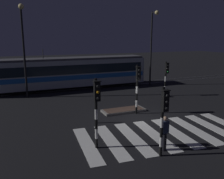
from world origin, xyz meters
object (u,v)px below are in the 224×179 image
object	(u,v)px
traffic_light_corner_near_left	(97,103)
traffic_light_kerb_mid_left	(164,112)
bollard_island_edge	(96,115)
traffic_light_median_centre	(138,82)
street_lamp_trackside_left	(23,41)
tram	(69,72)
pedestrian_waiting_at_kerb	(164,133)
street_lamp_trackside_right	(152,40)
traffic_light_corner_far_right	(166,74)

from	to	relation	value
traffic_light_corner_near_left	traffic_light_kerb_mid_left	bearing A→B (deg)	-38.20
traffic_light_kerb_mid_left	bollard_island_edge	bearing A→B (deg)	103.53
traffic_light_median_centre	bollard_island_edge	size ratio (longest dim) A/B	3.12
street_lamp_trackside_left	traffic_light_corner_near_left	bearing A→B (deg)	-78.45
traffic_light_corner_near_left	street_lamp_trackside_left	world-z (taller)	street_lamp_trackside_left
tram	bollard_island_edge	bearing A→B (deg)	-93.97
traffic_light_corner_near_left	pedestrian_waiting_at_kerb	size ratio (longest dim) A/B	2.03
traffic_light_kerb_mid_left	pedestrian_waiting_at_kerb	bearing A→B (deg)	47.55
tram	bollard_island_edge	size ratio (longest dim) A/B	14.99
traffic_light_kerb_mid_left	traffic_light_corner_near_left	xyz separation A→B (m)	(-2.43, 1.91, 0.16)
street_lamp_trackside_left	bollard_island_edge	size ratio (longest dim) A/B	7.14
street_lamp_trackside_left	pedestrian_waiting_at_kerb	bearing A→B (deg)	-68.18
traffic_light_kerb_mid_left	bollard_island_edge	xyz separation A→B (m)	(-1.28, 5.31, -1.57)
traffic_light_median_centre	pedestrian_waiting_at_kerb	xyz separation A→B (m)	(-1.50, -5.44, -1.41)
tram	pedestrian_waiting_at_kerb	xyz separation A→B (m)	(0.98, -15.74, -0.87)
traffic_light_median_centre	pedestrian_waiting_at_kerb	world-z (taller)	traffic_light_median_centre
traffic_light_median_centre	street_lamp_trackside_right	bearing A→B (deg)	52.98
traffic_light_corner_far_right	tram	distance (m)	9.96
traffic_light_corner_far_right	traffic_light_median_centre	bearing A→B (deg)	-143.31
traffic_light_corner_far_right	bollard_island_edge	size ratio (longest dim) A/B	2.84
traffic_light_median_centre	tram	distance (m)	10.61
street_lamp_trackside_left	bollard_island_edge	bearing A→B (deg)	-67.07
traffic_light_kerb_mid_left	traffic_light_corner_near_left	size ratio (longest dim) A/B	0.93
traffic_light_kerb_mid_left	street_lamp_trackside_left	world-z (taller)	street_lamp_trackside_left
traffic_light_median_centre	street_lamp_trackside_right	xyz separation A→B (m)	(6.32, 8.38, 2.70)
traffic_light_kerb_mid_left	street_lamp_trackside_right	bearing A→B (deg)	59.97
tram	traffic_light_median_centre	bearing A→B (deg)	-76.49
traffic_light_kerb_mid_left	traffic_light_corner_near_left	distance (m)	3.09
traffic_light_median_centre	traffic_light_corner_near_left	distance (m)	5.95
traffic_light_corner_far_right	traffic_light_corner_near_left	bearing A→B (deg)	-140.44
traffic_light_corner_near_left	traffic_light_median_centre	bearing A→B (deg)	42.56
traffic_light_median_centre	tram	xyz separation A→B (m)	(-2.47, 10.30, -0.54)
street_lamp_trackside_left	traffic_light_kerb_mid_left	bearing A→B (deg)	-70.58
pedestrian_waiting_at_kerb	street_lamp_trackside_left	bearing A→B (deg)	111.82
pedestrian_waiting_at_kerb	traffic_light_corner_far_right	bearing A→B (deg)	54.68
traffic_light_corner_near_left	tram	size ratio (longest dim) A/B	0.21
street_lamp_trackside_right	bollard_island_edge	world-z (taller)	street_lamp_trackside_right
street_lamp_trackside_left	traffic_light_median_centre	bearing A→B (deg)	-48.95
tram	pedestrian_waiting_at_kerb	distance (m)	15.79
street_lamp_trackside_left	pedestrian_waiting_at_kerb	size ratio (longest dim) A/B	4.64
traffic_light_corner_far_right	traffic_light_median_centre	world-z (taller)	traffic_light_median_centre
traffic_light_median_centre	street_lamp_trackside_left	xyz separation A→B (m)	(-6.80, 7.81, 2.67)
street_lamp_trackside_right	street_lamp_trackside_left	xyz separation A→B (m)	(-13.12, -0.58, -0.03)
traffic_light_median_centre	traffic_light_corner_near_left	size ratio (longest dim) A/B	1.00
traffic_light_corner_far_right	street_lamp_trackside_left	world-z (taller)	street_lamp_trackside_left
traffic_light_corner_far_right	traffic_light_corner_near_left	xyz separation A→B (m)	(-9.37, -7.74, 0.21)
tram	bollard_island_edge	xyz separation A→B (m)	(-0.76, -10.93, -1.19)
traffic_light_median_centre	traffic_light_corner_near_left	bearing A→B (deg)	-137.44
street_lamp_trackside_left	bollard_island_edge	world-z (taller)	street_lamp_trackside_left
traffic_light_corner_far_right	street_lamp_trackside_left	xyz separation A→B (m)	(-11.79, 4.10, 2.88)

